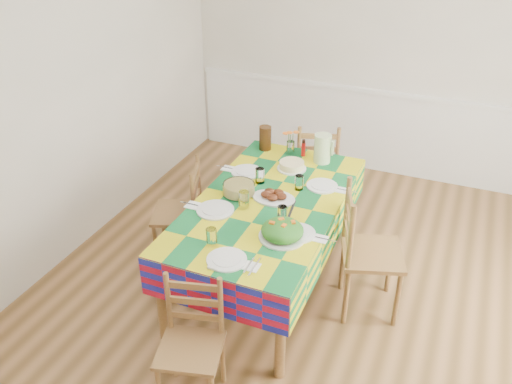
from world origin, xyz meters
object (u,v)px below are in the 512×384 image
Objects in this scene: green_pitcher at (322,149)px; chair_near at (192,345)px; meat_platter at (274,196)px; tea_pitcher at (265,138)px; chair_right at (366,253)px; chair_far at (316,167)px; dining_table at (268,210)px; chair_left at (182,213)px.

green_pitcher reaches higher than chair_near.
green_pitcher is at bearing 78.27° from meat_platter.
green_pitcher is 1.14× the size of tea_pitcher.
chair_right is at bearing 42.89° from chair_near.
tea_pitcher is at bearing 28.05° from chair_far.
chair_far is 0.91× the size of chair_right.
dining_table is at bearing 75.26° from chair_near.
chair_right is at bearing 102.74° from chair_far.
chair_near is at bearing -95.41° from green_pitcher.
green_pitcher reaches higher than chair_far.
green_pitcher is 0.27× the size of chair_left.
chair_left reaches higher than chair_near.
dining_table is 1.24m from chair_near.
green_pitcher reaches higher than meat_platter.
tea_pitcher reaches higher than chair_far.
dining_table is 2.27× the size of chair_near.
tea_pitcher is at bearing 85.35° from chair_near.
tea_pitcher is 2.10m from chair_near.
green_pitcher is at bearing -4.61° from tea_pitcher.
dining_table is 0.91m from tea_pitcher.
chair_right is at bearing -4.32° from meat_platter.
dining_table is 7.82× the size of green_pitcher.
chair_near is 0.92× the size of chair_far.
green_pitcher is at bearing 70.30° from chair_near.
chair_left is 1.53m from chair_right.
chair_far is 1.02× the size of chair_left.
dining_table is 2.13× the size of chair_left.
tea_pitcher is at bearing 132.09° from chair_left.
meat_platter is 1.30m from chair_near.
tea_pitcher is 0.67m from chair_far.
green_pitcher is 0.53m from tea_pitcher.
tea_pitcher is (-0.53, 0.04, -0.02)m from green_pitcher.
dining_table is at bearing 70.62° from chair_far.
chair_far is at bearing 75.17° from chair_near.
meat_platter reaches higher than dining_table.
tea_pitcher is at bearing 175.39° from green_pitcher.
tea_pitcher is at bearing 113.41° from dining_table.
dining_table is 0.80m from chair_left.
meat_platter is 0.75m from green_pitcher.
green_pitcher is 0.27× the size of chair_far.
dining_table is at bearing -102.98° from green_pitcher.
chair_near is (-0.01, -1.21, -0.25)m from dining_table.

